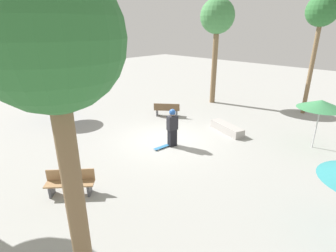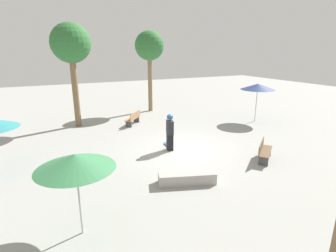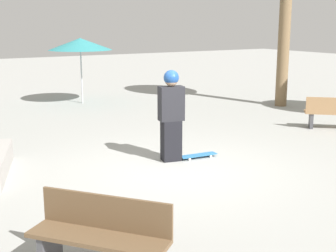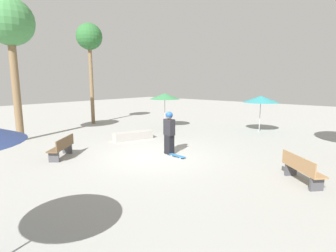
{
  "view_description": "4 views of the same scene",
  "coord_description": "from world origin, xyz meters",
  "px_view_note": "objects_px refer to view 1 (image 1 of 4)",
  "views": [
    {
      "loc": [
        -8.31,
        8.52,
        5.35
      ],
      "look_at": [
        -0.37,
        0.37,
        0.99
      ],
      "focal_mm": 28.0,
      "sensor_mm": 36.0,
      "label": 1
    },
    {
      "loc": [
        -5.92,
        -10.63,
        4.76
      ],
      "look_at": [
        -0.51,
        0.57,
        1.15
      ],
      "focal_mm": 28.0,
      "sensor_mm": 36.0,
      "label": 2
    },
    {
      "loc": [
        7.16,
        -4.53,
        2.73
      ],
      "look_at": [
        -0.66,
        0.26,
        0.69
      ],
      "focal_mm": 50.0,
      "sensor_mm": 36.0,
      "label": 3
    },
    {
      "loc": [
        7.74,
        7.29,
        3.07
      ],
      "look_at": [
        -0.05,
        0.63,
        1.32
      ],
      "focal_mm": 28.0,
      "sensor_mm": 36.0,
      "label": 4
    }
  ],
  "objects_px": {
    "shade_umbrella_green": "(321,104)",
    "bench_near": "(167,110)",
    "skater_main": "(172,126)",
    "skateboard": "(162,147)",
    "palm_tree_center_right": "(51,47)",
    "palm_tree_right": "(217,19)",
    "bench_far": "(70,183)",
    "palm_tree_far_back": "(322,14)",
    "shade_umbrella_navy": "(48,80)",
    "concrete_ledge": "(227,128)"
  },
  "relations": [
    {
      "from": "shade_umbrella_green",
      "to": "bench_near",
      "type": "bearing_deg",
      "value": 10.79
    },
    {
      "from": "skater_main",
      "to": "skateboard",
      "type": "bearing_deg",
      "value": -3.39
    },
    {
      "from": "palm_tree_center_right",
      "to": "bench_near",
      "type": "bearing_deg",
      "value": -54.49
    },
    {
      "from": "shade_umbrella_green",
      "to": "skateboard",
      "type": "bearing_deg",
      "value": 45.3
    },
    {
      "from": "skateboard",
      "to": "palm_tree_right",
      "type": "height_order",
      "value": "palm_tree_right"
    },
    {
      "from": "bench_near",
      "to": "palm_tree_center_right",
      "type": "relative_size",
      "value": 0.24
    },
    {
      "from": "shade_umbrella_green",
      "to": "palm_tree_center_right",
      "type": "height_order",
      "value": "palm_tree_center_right"
    },
    {
      "from": "bench_far",
      "to": "palm_tree_far_back",
      "type": "xyz_separation_m",
      "value": [
        -2.53,
        -14.81,
        5.55
      ]
    },
    {
      "from": "skater_main",
      "to": "palm_tree_right",
      "type": "distance_m",
      "value": 9.52
    },
    {
      "from": "bench_far",
      "to": "palm_tree_far_back",
      "type": "height_order",
      "value": "palm_tree_far_back"
    },
    {
      "from": "bench_near",
      "to": "shade_umbrella_green",
      "type": "relative_size",
      "value": 0.67
    },
    {
      "from": "shade_umbrella_green",
      "to": "shade_umbrella_navy",
      "type": "bearing_deg",
      "value": 28.43
    },
    {
      "from": "skater_main",
      "to": "palm_tree_center_right",
      "type": "relative_size",
      "value": 0.29
    },
    {
      "from": "skater_main",
      "to": "shade_umbrella_green",
      "type": "xyz_separation_m",
      "value": [
        -4.84,
        -4.49,
        1.11
      ]
    },
    {
      "from": "skateboard",
      "to": "palm_tree_far_back",
      "type": "xyz_separation_m",
      "value": [
        -2.84,
        -10.21,
        5.92
      ]
    },
    {
      "from": "shade_umbrella_navy",
      "to": "palm_tree_far_back",
      "type": "distance_m",
      "value": 16.24
    },
    {
      "from": "skateboard",
      "to": "bench_near",
      "type": "relative_size",
      "value": 0.54
    },
    {
      "from": "palm_tree_center_right",
      "to": "concrete_ledge",
      "type": "bearing_deg",
      "value": -75.35
    },
    {
      "from": "shade_umbrella_navy",
      "to": "palm_tree_right",
      "type": "height_order",
      "value": "palm_tree_right"
    },
    {
      "from": "bench_far",
      "to": "palm_tree_right",
      "type": "height_order",
      "value": "palm_tree_right"
    },
    {
      "from": "bench_near",
      "to": "palm_tree_center_right",
      "type": "height_order",
      "value": "palm_tree_center_right"
    },
    {
      "from": "skateboard",
      "to": "palm_tree_far_back",
      "type": "distance_m",
      "value": 12.14
    },
    {
      "from": "skater_main",
      "to": "bench_near",
      "type": "height_order",
      "value": "skater_main"
    },
    {
      "from": "palm_tree_right",
      "to": "skater_main",
      "type": "bearing_deg",
      "value": 112.11
    },
    {
      "from": "skater_main",
      "to": "concrete_ledge",
      "type": "bearing_deg",
      "value": 176.75
    },
    {
      "from": "concrete_ledge",
      "to": "palm_tree_center_right",
      "type": "relative_size",
      "value": 0.34
    },
    {
      "from": "shade_umbrella_navy",
      "to": "shade_umbrella_green",
      "type": "xyz_separation_m",
      "value": [
        -12.55,
        -6.79,
        -0.3
      ]
    },
    {
      "from": "shade_umbrella_navy",
      "to": "shade_umbrella_green",
      "type": "bearing_deg",
      "value": -151.57
    },
    {
      "from": "bench_far",
      "to": "skater_main",
      "type": "bearing_deg",
      "value": -136.31
    },
    {
      "from": "palm_tree_right",
      "to": "palm_tree_center_right",
      "type": "distance_m",
      "value": 15.56
    },
    {
      "from": "skateboard",
      "to": "bench_near",
      "type": "distance_m",
      "value": 4.69
    },
    {
      "from": "shade_umbrella_navy",
      "to": "palm_tree_right",
      "type": "xyz_separation_m",
      "value": [
        -4.61,
        -9.93,
        3.37
      ]
    },
    {
      "from": "skateboard",
      "to": "shade_umbrella_green",
      "type": "height_order",
      "value": "shade_umbrella_green"
    },
    {
      "from": "skater_main",
      "to": "skateboard",
      "type": "distance_m",
      "value": 1.09
    },
    {
      "from": "palm_tree_far_back",
      "to": "palm_tree_center_right",
      "type": "bearing_deg",
      "value": 92.8
    },
    {
      "from": "palm_tree_center_right",
      "to": "skater_main",
      "type": "bearing_deg",
      "value": -61.8
    },
    {
      "from": "concrete_ledge",
      "to": "bench_far",
      "type": "xyz_separation_m",
      "value": [
        0.76,
        8.46,
        0.22
      ]
    },
    {
      "from": "bench_near",
      "to": "bench_far",
      "type": "height_order",
      "value": "same"
    },
    {
      "from": "bench_near",
      "to": "palm_tree_right",
      "type": "bearing_deg",
      "value": 49.56
    },
    {
      "from": "shade_umbrella_green",
      "to": "palm_tree_center_right",
      "type": "xyz_separation_m",
      "value": [
        1.37,
        10.96,
        2.94
      ]
    },
    {
      "from": "skateboard",
      "to": "palm_tree_center_right",
      "type": "bearing_deg",
      "value": 37.39
    },
    {
      "from": "concrete_ledge",
      "to": "shade_umbrella_navy",
      "type": "relative_size",
      "value": 0.84
    },
    {
      "from": "bench_near",
      "to": "concrete_ledge",
      "type": "bearing_deg",
      "value": -33.58
    },
    {
      "from": "skater_main",
      "to": "shade_umbrella_green",
      "type": "height_order",
      "value": "shade_umbrella_green"
    },
    {
      "from": "concrete_ledge",
      "to": "bench_near",
      "type": "distance_m",
      "value": 4.19
    },
    {
      "from": "concrete_ledge",
      "to": "palm_tree_center_right",
      "type": "xyz_separation_m",
      "value": [
        -2.56,
        9.78,
        4.83
      ]
    },
    {
      "from": "shade_umbrella_green",
      "to": "palm_tree_far_back",
      "type": "bearing_deg",
      "value": -67.32
    },
    {
      "from": "concrete_ledge",
      "to": "bench_near",
      "type": "bearing_deg",
      "value": 4.97
    },
    {
      "from": "shade_umbrella_green",
      "to": "palm_tree_right",
      "type": "height_order",
      "value": "palm_tree_right"
    },
    {
      "from": "bench_far",
      "to": "concrete_ledge",
      "type": "bearing_deg",
      "value": -143.14
    }
  ]
}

